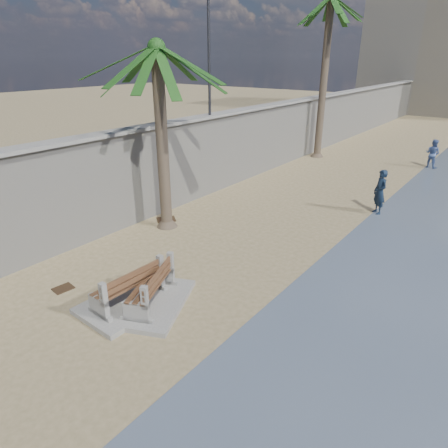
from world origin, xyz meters
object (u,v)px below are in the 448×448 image
Objects in this scene: bench_near at (129,289)px; bench_far at (151,290)px; person_a at (380,189)px; palm_mid at (157,50)px; person_b at (433,152)px; palm_back at (331,1)px.

bench_near is 0.57m from bench_far.
palm_mid is at bearing -90.17° from person_a.
bench_far is 10.60m from person_a.
bench_near is 20.16m from person_b.
palm_back is at bearing 100.26° from bench_near.
person_a is 9.33m from person_b.
person_a is at bearing 46.44° from palm_mid.
person_a is at bearing -50.91° from palm_back.
bench_near is at bearing -55.91° from palm_mid.
palm_mid reaches higher than person_a.
bench_far is 19.78m from person_b.
person_b reaches higher than bench_far.
bench_near is at bearing -62.63° from person_a.
person_b is (3.13, 19.92, 0.46)m from bench_near.
palm_back is at bearing 27.19° from person_b.
person_b is (6.05, 15.60, -5.30)m from palm_mid.
palm_back reaches higher than person_a.
person_b is (6.46, 1.48, -7.99)m from palm_back.
bench_far is at bearing -60.60° from person_a.
palm_mid reaches higher than person_b.
person_a reaches higher than bench_near.
person_a is at bearing 103.72° from person_b.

